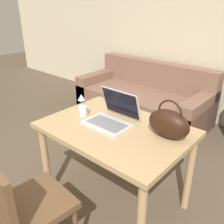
% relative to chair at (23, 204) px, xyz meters
% --- Properties ---
extents(dining_table, '(1.15, 0.81, 0.76)m').
position_rel_chair_xyz_m(dining_table, '(0.08, 0.80, 0.16)').
color(dining_table, tan).
rests_on(dining_table, ground_plane).
extents(chair, '(0.48, 0.48, 0.86)m').
position_rel_chair_xyz_m(chair, '(0.00, 0.00, 0.00)').
color(chair, brown).
rests_on(chair, ground_plane).
extents(couch, '(1.97, 0.90, 0.82)m').
position_rel_chair_xyz_m(couch, '(-0.76, 2.45, -0.22)').
color(couch, '#7F5B4C').
rests_on(couch, ground_plane).
extents(laptop, '(0.38, 0.34, 0.26)m').
position_rel_chair_xyz_m(laptop, '(0.01, 0.87, 0.33)').
color(laptop, silver).
rests_on(laptop, dining_table).
extents(drinking_glass, '(0.08, 0.08, 0.09)m').
position_rel_chair_xyz_m(drinking_glass, '(-0.27, 0.79, 0.31)').
color(drinking_glass, silver).
rests_on(drinking_glass, dining_table).
extents(wine_glass, '(0.08, 0.08, 0.14)m').
position_rel_chair_xyz_m(wine_glass, '(-0.38, 0.87, 0.36)').
color(wine_glass, silver).
rests_on(wine_glass, dining_table).
extents(handbag, '(0.32, 0.16, 0.29)m').
position_rel_chair_xyz_m(handbag, '(0.47, 0.94, 0.37)').
color(handbag, black).
rests_on(handbag, dining_table).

